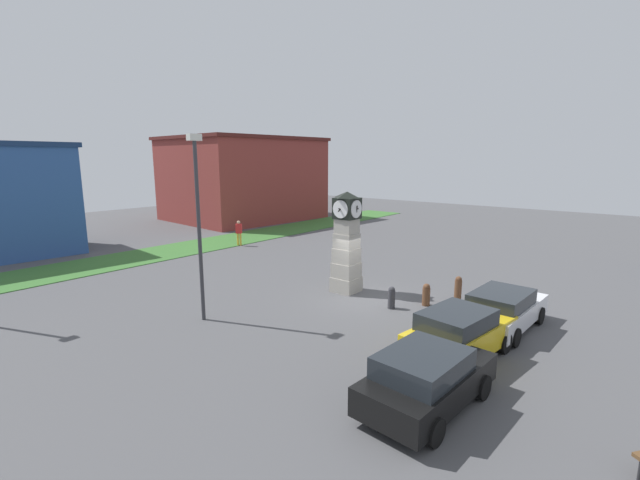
{
  "coord_description": "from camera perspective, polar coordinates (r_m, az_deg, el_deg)",
  "views": [
    {
      "loc": [
        -15.15,
        -9.96,
        6.02
      ],
      "look_at": [
        0.13,
        2.4,
        2.27
      ],
      "focal_mm": 24.0,
      "sensor_mm": 36.0,
      "label": 1
    }
  ],
  "objects": [
    {
      "name": "clock_tower",
      "position": [
        19.34,
        3.56,
        -0.61
      ],
      "size": [
        1.28,
        1.27,
        4.59
      ],
      "color": "#9F9A90",
      "rests_on": "ground_plane"
    },
    {
      "name": "bollard_near_tower",
      "position": [
        19.14,
        17.93,
        -6.25
      ],
      "size": [
        0.3,
        0.3,
        1.13
      ],
      "color": "brown",
      "rests_on": "ground_plane"
    },
    {
      "name": "pedestrian_near_bench",
      "position": [
        30.36,
        -10.76,
        1.15
      ],
      "size": [
        0.4,
        0.47,
        1.77
      ],
      "color": "gold",
      "rests_on": "ground_plane"
    },
    {
      "name": "storefront_low_left",
      "position": [
        44.17,
        -10.23,
        8.07
      ],
      "size": [
        14.28,
        12.65,
        8.06
      ],
      "color": "maroon",
      "rests_on": "ground_plane"
    },
    {
      "name": "car_near_tower",
      "position": [
        14.0,
        18.12,
        -11.7
      ],
      "size": [
        4.23,
        2.32,
        1.54
      ],
      "color": "gold",
      "rests_on": "ground_plane"
    },
    {
      "name": "bollard_mid_row",
      "position": [
        18.4,
        13.98,
        -7.06
      ],
      "size": [
        0.32,
        0.32,
        0.94
      ],
      "color": "brown",
      "rests_on": "ground_plane"
    },
    {
      "name": "street_lamp_near_road",
      "position": [
        16.15,
        -15.91,
        3.0
      ],
      "size": [
        0.5,
        0.24,
        6.87
      ],
      "color": "#333338",
      "rests_on": "ground_plane"
    },
    {
      "name": "car_by_building",
      "position": [
        16.75,
        23.2,
        -8.45
      ],
      "size": [
        4.39,
        2.12,
        1.44
      ],
      "color": "silver",
      "rests_on": "ground_plane"
    },
    {
      "name": "bollard_far_row",
      "position": [
        17.77,
        9.52,
        -7.55
      ],
      "size": [
        0.29,
        0.29,
        0.93
      ],
      "color": "#333338",
      "rests_on": "ground_plane"
    },
    {
      "name": "ground_plane",
      "position": [
        19.1,
        5.42,
        -7.6
      ],
      "size": [
        81.89,
        81.89,
        0.0
      ],
      "primitive_type": "plane",
      "color": "#4C4C4F"
    },
    {
      "name": "grass_verge_far",
      "position": [
        31.33,
        -15.02,
        -0.6
      ],
      "size": [
        49.14,
        4.28,
        0.04
      ],
      "primitive_type": "cube",
      "color": "#386B2D",
      "rests_on": "ground_plane"
    },
    {
      "name": "car_navy_sedan",
      "position": [
        11.22,
        14.05,
        -17.43
      ],
      "size": [
        4.11,
        2.16,
        1.51
      ],
      "color": "black",
      "rests_on": "ground_plane"
    }
  ]
}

